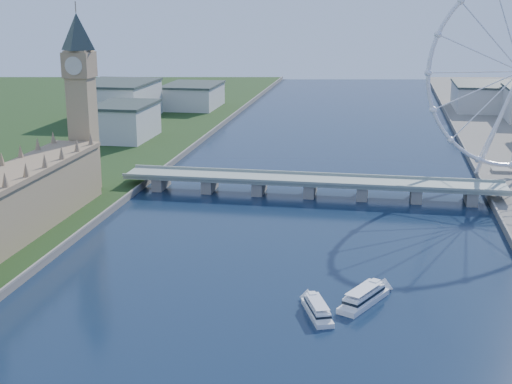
# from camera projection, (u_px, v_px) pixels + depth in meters

# --- Properties ---
(big_ben) EXTENTS (20.02, 20.02, 110.00)m
(big_ben) POSITION_uv_depth(u_px,v_px,m) (80.00, 80.00, 397.54)
(big_ben) COLOR tan
(big_ben) RESTS_ON ground
(westminster_bridge) EXTENTS (220.00, 22.00, 9.50)m
(westminster_bridge) POSITION_uv_depth(u_px,v_px,m) (310.00, 184.00, 412.71)
(westminster_bridge) COLOR gray
(westminster_bridge) RESTS_ON ground
(city_skyline) EXTENTS (505.00, 280.00, 32.00)m
(city_skyline) POSITION_uv_depth(u_px,v_px,m) (382.00, 104.00, 650.40)
(city_skyline) COLOR beige
(city_skyline) RESTS_ON ground
(tour_boat_near) EXTENTS (15.47, 27.27, 5.84)m
(tour_boat_near) POSITION_uv_depth(u_px,v_px,m) (317.00, 315.00, 257.72)
(tour_boat_near) COLOR white
(tour_boat_near) RESTS_ON ground
(tour_boat_far) EXTENTS (20.86, 31.09, 6.82)m
(tour_boat_far) POSITION_uv_depth(u_px,v_px,m) (363.00, 304.00, 267.20)
(tour_boat_far) COLOR white
(tour_boat_far) RESTS_ON ground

